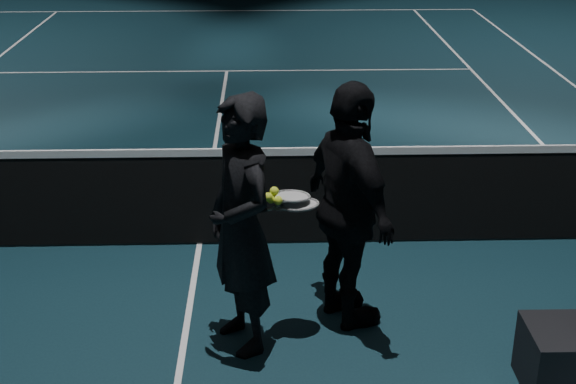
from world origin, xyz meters
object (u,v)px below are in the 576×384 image
player_a (241,226)px  racket_upper (291,196)px  tennis_balls (274,197)px  player_b (349,208)px  racket_lower (300,204)px

player_a → racket_upper: size_ratio=2.82×
racket_upper → tennis_balls: (-0.12, -0.08, 0.03)m
player_a → player_b: size_ratio=1.00×
player_a → racket_upper: player_a is taller
racket_lower → racket_upper: 0.09m
player_a → tennis_balls: (0.24, 0.09, 0.18)m
player_b → racket_lower: player_b is taller
player_b → player_a: bearing=87.0°
player_b → racket_upper: size_ratio=2.82×
racket_lower → racket_upper: size_ratio=1.00×
player_b → racket_upper: (-0.44, -0.12, 0.15)m
player_a → tennis_balls: 0.31m
player_a → racket_upper: (0.36, 0.18, 0.15)m
player_a → player_b: bearing=83.4°
racket_lower → tennis_balls: (-0.18, -0.06, 0.09)m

